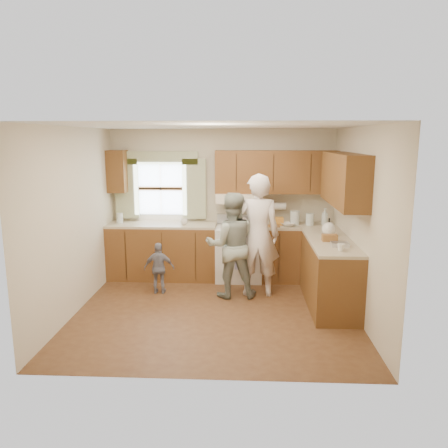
# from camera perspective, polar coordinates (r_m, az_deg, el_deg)

# --- Properties ---
(room) EXTENTS (3.80, 3.80, 3.80)m
(room) POSITION_cam_1_polar(r_m,az_deg,el_deg) (5.79, -1.18, 0.21)
(room) COLOR #492916
(room) RESTS_ON ground
(kitchen_fixtures) EXTENTS (3.80, 2.25, 2.15)m
(kitchen_fixtures) POSITION_cam_1_polar(r_m,az_deg,el_deg) (6.92, 4.54, -1.49)
(kitchen_fixtures) COLOR #46230F
(kitchen_fixtures) RESTS_ON ground
(stove) EXTENTS (0.76, 0.67, 1.07)m
(stove) POSITION_cam_1_polar(r_m,az_deg,el_deg) (7.35, 1.96, -3.68)
(stove) COLOR silver
(stove) RESTS_ON ground
(woman_left) EXTENTS (0.68, 0.45, 1.85)m
(woman_left) POSITION_cam_1_polar(r_m,az_deg,el_deg) (6.52, 4.37, -1.50)
(woman_left) COLOR silver
(woman_left) RESTS_ON ground
(woman_right) EXTENTS (0.83, 0.68, 1.58)m
(woman_right) POSITION_cam_1_polar(r_m,az_deg,el_deg) (6.47, 0.95, -2.80)
(woman_right) COLOR #254032
(woman_right) RESTS_ON ground
(child) EXTENTS (0.47, 0.21, 0.79)m
(child) POSITION_cam_1_polar(r_m,az_deg,el_deg) (6.77, -8.46, -5.73)
(child) COLOR slate
(child) RESTS_ON ground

